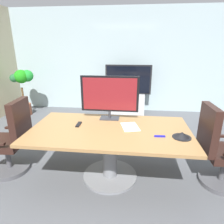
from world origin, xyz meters
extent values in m
plane|color=#515459|center=(0.00, 0.00, 0.00)|extent=(7.12, 7.12, 0.00)
cube|color=#9EB2B7|center=(0.00, 3.02, 1.37)|extent=(6.12, 0.10, 2.74)
cube|color=olive|center=(0.10, -0.14, 0.72)|extent=(2.08, 1.12, 0.04)
cylinder|color=slate|center=(0.10, -0.14, 0.35)|extent=(0.20, 0.20, 0.70)
cylinder|color=slate|center=(0.10, -0.14, 0.01)|extent=(0.76, 0.76, 0.03)
cylinder|color=#4C4C51|center=(-1.40, -0.17, 0.03)|extent=(0.56, 0.56, 0.06)
cylinder|color=#4C4C51|center=(-1.40, -0.17, 0.24)|extent=(0.07, 0.07, 0.36)
cube|color=black|center=(-1.40, -0.17, 0.46)|extent=(0.52, 0.52, 0.10)
cube|color=black|center=(-1.13, -0.15, 0.79)|extent=(0.13, 0.46, 0.60)
cube|color=black|center=(-1.41, 0.09, 0.58)|extent=(0.28, 0.07, 0.03)
cylinder|color=#4C4C51|center=(1.61, -0.12, 0.03)|extent=(0.56, 0.56, 0.06)
cylinder|color=#4C4C51|center=(1.61, -0.12, 0.24)|extent=(0.07, 0.07, 0.36)
cube|color=black|center=(1.34, -0.13, 0.79)|extent=(0.10, 0.46, 0.60)
cube|color=black|center=(1.58, 0.14, 0.58)|extent=(0.28, 0.06, 0.03)
cube|color=#333338|center=(0.05, 0.24, 0.75)|extent=(0.28, 0.18, 0.02)
cylinder|color=#333338|center=(0.05, 0.24, 0.80)|extent=(0.04, 0.04, 0.10)
cube|color=black|center=(0.05, 0.25, 1.11)|extent=(0.84, 0.04, 0.52)
cube|color=maroon|center=(0.05, 0.23, 1.11)|extent=(0.77, 0.01, 0.47)
cube|color=#B7BABC|center=(0.24, 2.67, 0.28)|extent=(0.90, 0.36, 0.55)
cube|color=black|center=(0.24, 2.65, 0.93)|extent=(1.20, 0.06, 0.76)
cube|color=black|center=(0.24, 2.62, 0.93)|extent=(1.12, 0.01, 0.69)
cylinder|color=brown|center=(-2.50, 2.21, 0.15)|extent=(0.34, 0.34, 0.30)
cylinder|color=brown|center=(-2.50, 2.21, 0.52)|extent=(0.05, 0.05, 0.44)
sphere|color=#20912E|center=(-2.30, 2.22, 1.05)|extent=(0.30, 0.30, 0.30)
sphere|color=#1B742D|center=(-2.41, 2.31, 1.04)|extent=(0.23, 0.23, 0.23)
sphere|color=#318A37|center=(-2.59, 2.40, 0.99)|extent=(0.30, 0.30, 0.30)
sphere|color=#288B27|center=(-2.60, 2.24, 1.02)|extent=(0.20, 0.20, 0.20)
sphere|color=#235B30|center=(-2.57, 2.06, 1.01)|extent=(0.20, 0.20, 0.20)
sphere|color=#1C8A16|center=(-2.41, 2.12, 1.04)|extent=(0.34, 0.34, 0.34)
cone|color=black|center=(0.98, -0.30, 0.77)|extent=(0.19, 0.19, 0.07)
cylinder|color=black|center=(0.98, -0.30, 0.74)|extent=(0.22, 0.22, 0.01)
cube|color=black|center=(-0.34, -0.06, 0.75)|extent=(0.05, 0.17, 0.02)
cube|color=#1919A5|center=(0.72, -0.31, 0.75)|extent=(0.13, 0.03, 0.02)
cube|color=white|center=(0.36, -0.05, 0.74)|extent=(0.28, 0.34, 0.01)
camera|label=1|loc=(0.39, -2.47, 1.77)|focal=31.19mm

